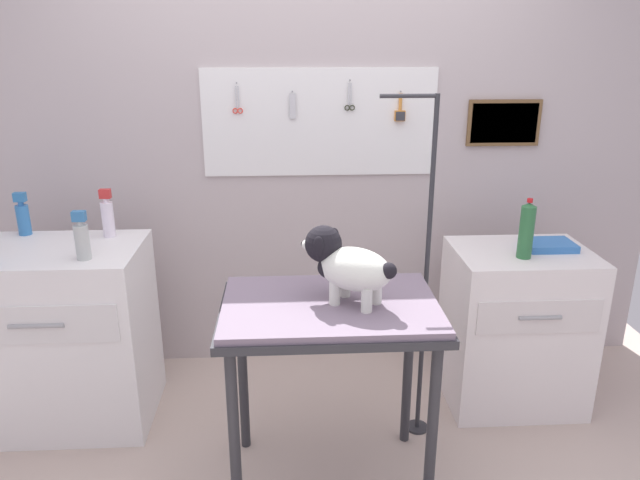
# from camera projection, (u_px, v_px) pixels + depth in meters

# --- Properties ---
(rear_wall_panel) EXTENTS (4.00, 0.11, 2.30)m
(rear_wall_panel) POSITION_uv_depth(u_px,v_px,m) (307.00, 169.00, 3.31)
(rear_wall_panel) COLOR #BAACAE
(rear_wall_panel) RESTS_ON ground
(grooming_table) EXTENTS (0.89, 0.60, 0.85)m
(grooming_table) POSITION_uv_depth(u_px,v_px,m) (330.00, 325.00, 2.39)
(grooming_table) COLOR #2D2D33
(grooming_table) RESTS_ON ground
(grooming_arm) EXTENTS (0.30, 0.11, 1.63)m
(grooming_arm) POSITION_uv_depth(u_px,v_px,m) (424.00, 288.00, 2.72)
(grooming_arm) COLOR #2D2D33
(grooming_arm) RESTS_ON ground
(dog) EXTENTS (0.39, 0.32, 0.30)m
(dog) POSITION_uv_depth(u_px,v_px,m) (346.00, 264.00, 2.32)
(dog) COLOR white
(dog) RESTS_ON grooming_table
(counter_left) EXTENTS (0.80, 0.58, 0.91)m
(counter_left) POSITION_uv_depth(u_px,v_px,m) (66.00, 336.00, 2.92)
(counter_left) COLOR white
(counter_left) RESTS_ON ground
(cabinet_right) EXTENTS (0.68, 0.54, 0.84)m
(cabinet_right) POSITION_uv_depth(u_px,v_px,m) (515.00, 327.00, 3.09)
(cabinet_right) COLOR white
(cabinet_right) RESTS_ON ground
(spray_bottle_short) EXTENTS (0.06, 0.06, 0.22)m
(spray_bottle_short) POSITION_uv_depth(u_px,v_px,m) (23.00, 217.00, 2.95)
(spray_bottle_short) COLOR #3375BA
(spray_bottle_short) RESTS_ON counter_left
(pump_bottle_white) EXTENTS (0.06, 0.06, 0.22)m
(pump_bottle_white) POSITION_uv_depth(u_px,v_px,m) (82.00, 239.00, 2.62)
(pump_bottle_white) COLOR #B6BBB8
(pump_bottle_white) RESTS_ON counter_left
(shampoo_bottle) EXTENTS (0.06, 0.06, 0.24)m
(shampoo_bottle) POSITION_uv_depth(u_px,v_px,m) (108.00, 216.00, 2.92)
(shampoo_bottle) COLOR white
(shampoo_bottle) RESTS_ON counter_left
(soda_bottle) EXTENTS (0.07, 0.07, 0.29)m
(soda_bottle) POSITION_uv_depth(u_px,v_px,m) (527.00, 230.00, 2.82)
(soda_bottle) COLOR #2C693B
(soda_bottle) RESTS_ON cabinet_right
(supply_tray) EXTENTS (0.24, 0.18, 0.04)m
(supply_tray) POSITION_uv_depth(u_px,v_px,m) (549.00, 245.00, 2.99)
(supply_tray) COLOR #3878C9
(supply_tray) RESTS_ON cabinet_right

